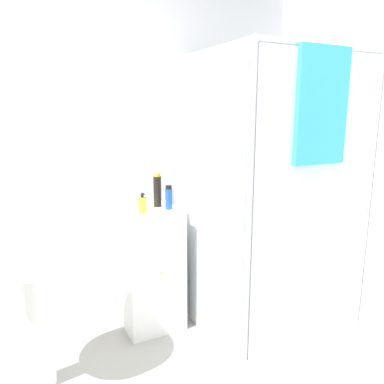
{
  "coord_description": "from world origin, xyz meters",
  "views": [
    {
      "loc": [
        -0.44,
        -0.89,
        1.52
      ],
      "look_at": [
        0.55,
        1.08,
        1.05
      ],
      "focal_mm": 35.0,
      "sensor_mm": 36.0,
      "label": 1
    }
  ],
  "objects": [
    {
      "name": "vanity_cabinet",
      "position": [
        0.41,
        1.47,
        0.44
      ],
      "size": [
        0.4,
        0.41,
        0.87
      ],
      "color": "white",
      "rests_on": "ground_plane"
    },
    {
      "name": "shower_enclosure",
      "position": [
        1.12,
        1.1,
        0.49
      ],
      "size": [
        0.98,
        1.01,
        1.89
      ],
      "color": "white",
      "rests_on": "ground_plane"
    },
    {
      "name": "wall_back",
      "position": [
        0.0,
        1.7,
        1.25
      ],
      "size": [
        6.4,
        0.06,
        2.5
      ],
      "primitive_type": "cube",
      "color": "silver",
      "rests_on": "ground_plane"
    },
    {
      "name": "sink",
      "position": [
        -0.35,
        1.16,
        0.71
      ],
      "size": [
        0.53,
        0.53,
        1.02
      ],
      "color": "white",
      "rests_on": "ground_plane"
    },
    {
      "name": "shampoo_bottle_blue",
      "position": [
        0.53,
        1.4,
        0.95
      ],
      "size": [
        0.05,
        0.05,
        0.16
      ],
      "color": "#1E4C93",
      "rests_on": "vanity_cabinet"
    },
    {
      "name": "soap_dispenser",
      "position": [
        0.34,
        1.38,
        0.93
      ],
      "size": [
        0.06,
        0.06,
        0.14
      ],
      "color": "yellow",
      "rests_on": "vanity_cabinet"
    },
    {
      "name": "shampoo_bottle_tall_black",
      "position": [
        0.49,
        1.5,
        0.99
      ],
      "size": [
        0.06,
        0.06,
        0.24
      ],
      "color": "black",
      "rests_on": "vanity_cabinet"
    }
  ]
}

